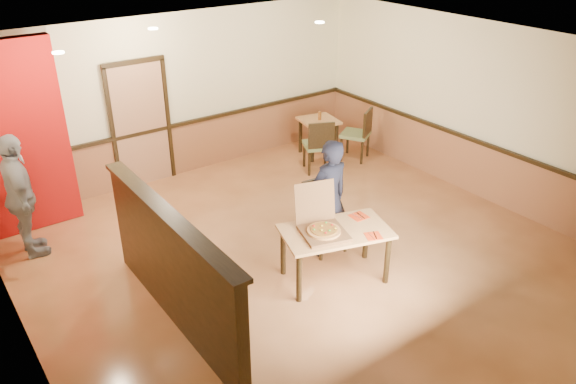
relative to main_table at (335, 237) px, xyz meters
The scene contains 27 objects.
floor 0.88m from the main_table, 90.83° to the left, with size 7.00×7.00×0.00m, color #CA814E.
ceiling 2.28m from the main_table, 90.83° to the left, with size 7.00×7.00×0.00m, color black.
wall_back 4.21m from the main_table, 90.13° to the left, with size 7.00×7.00×0.00m, color #F7F0C1.
wall_left 3.65m from the main_table, 169.73° to the left, with size 7.00×7.00×0.00m, color #F7F0C1.
wall_right 3.63m from the main_table, 10.32° to the left, with size 7.00×7.00×0.00m, color #F7F0C1.
wainscot_back 4.11m from the main_table, 90.13° to the left, with size 7.00×0.04×0.90m, color #9C623E.
chair_rail_back 4.10m from the main_table, 90.13° to the left, with size 7.00×0.06×0.06m, color black.
wainscot_right 3.52m from the main_table, 10.41° to the left, with size 0.04×7.00×0.90m, color #9C623E.
chair_rail_right 3.51m from the main_table, 10.46° to the left, with size 0.06×7.00×0.06m, color black.
back_door 4.20m from the main_table, 101.18° to the left, with size 0.90×0.06×2.10m, color tan.
booth_partition 2.06m from the main_table, 167.77° to the left, with size 0.20×3.10×1.44m.
red_accent_panel 4.72m from the main_table, 128.67° to the left, with size 1.60×0.20×2.78m, color #A90E0C.
spot_a 4.00m from the main_table, 133.48° to the left, with size 0.14×0.14×0.02m, color #FFECB2.
spot_b 3.90m from the main_table, 104.47° to the left, with size 0.14×0.14×0.02m, color #FFECB2.
spot_c 3.35m from the main_table, 56.93° to the left, with size 0.14×0.14×0.02m, color #FFECB2.
main_table is the anchor object (origin of this frame).
diner_chair 0.77m from the main_table, 62.95° to the left, with size 0.53×0.53×1.01m.
side_chair_left 3.28m from the main_table, 54.84° to the left, with size 0.65×0.65×0.99m.
side_chair_right 3.92m from the main_table, 43.21° to the left, with size 0.67×0.67×0.99m.
side_table 4.06m from the main_table, 54.31° to the left, with size 0.78×0.78×0.72m.
diner 0.66m from the main_table, 58.97° to the left, with size 0.61×0.40×1.67m, color black.
passerby 4.18m from the main_table, 136.13° to the left, with size 1.03×0.43×1.76m, color gray.
pizza_box 0.25m from the main_table, 160.41° to the left, with size 0.69×0.75×0.56m.
pizza 0.25m from the main_table, behind, with size 0.41×0.41×0.03m, color #D0914B.
napkin_near 0.48m from the main_table, 53.50° to the right, with size 0.26×0.26×0.01m.
napkin_far 0.49m from the main_table, 10.57° to the left, with size 0.22×0.22×0.01m.
condiment 4.06m from the main_table, 54.05° to the left, with size 0.06×0.06×0.16m, color brown.
Camera 1 is at (-3.99, -5.15, 4.32)m, focal length 35.00 mm.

